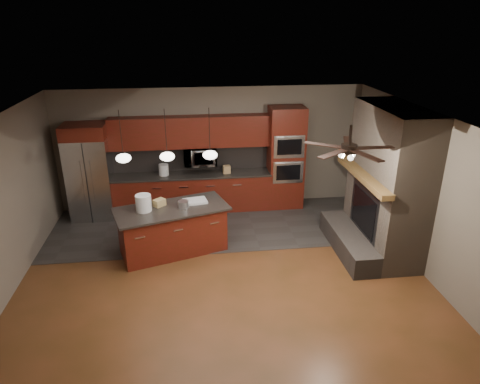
{
  "coord_description": "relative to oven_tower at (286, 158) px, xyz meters",
  "views": [
    {
      "loc": [
        -0.52,
        -6.56,
        4.23
      ],
      "look_at": [
        0.37,
        0.6,
        1.26
      ],
      "focal_mm": 32.0,
      "sensor_mm": 36.0,
      "label": 1
    }
  ],
  "objects": [
    {
      "name": "ground",
      "position": [
        -1.7,
        -2.69,
        -1.19
      ],
      "size": [
        7.0,
        7.0,
        0.0
      ],
      "primitive_type": "plane",
      "color": "brown",
      "rests_on": "ground"
    },
    {
      "name": "ceiling",
      "position": [
        -1.7,
        -2.69,
        1.61
      ],
      "size": [
        7.0,
        6.0,
        0.02
      ],
      "primitive_type": "cube",
      "color": "white",
      "rests_on": "back_wall"
    },
    {
      "name": "back_wall",
      "position": [
        -1.7,
        0.31,
        0.21
      ],
      "size": [
        7.0,
        0.02,
        2.8
      ],
      "primitive_type": "cube",
      "color": "#6E6458",
      "rests_on": "ground"
    },
    {
      "name": "right_wall",
      "position": [
        1.8,
        -2.69,
        0.21
      ],
      "size": [
        0.02,
        6.0,
        2.8
      ],
      "primitive_type": "cube",
      "color": "#6E6458",
      "rests_on": "ground"
    },
    {
      "name": "left_wall",
      "position": [
        -5.2,
        -2.69,
        0.21
      ],
      "size": [
        0.02,
        6.0,
        2.8
      ],
      "primitive_type": "cube",
      "color": "#6E6458",
      "rests_on": "ground"
    },
    {
      "name": "slate_tile_patch",
      "position": [
        -1.7,
        -0.89,
        -1.19
      ],
      "size": [
        7.0,
        2.4,
        0.01
      ],
      "primitive_type": "cube",
      "color": "#322F2D",
      "rests_on": "ground"
    },
    {
      "name": "fireplace_column",
      "position": [
        1.34,
        -2.29,
        0.11
      ],
      "size": [
        1.3,
        2.1,
        2.8
      ],
      "color": "brown",
      "rests_on": "ground"
    },
    {
      "name": "back_cabinetry",
      "position": [
        -2.18,
        0.05,
        -0.3
      ],
      "size": [
        3.59,
        0.64,
        2.2
      ],
      "color": "#611711",
      "rests_on": "ground"
    },
    {
      "name": "oven_tower",
      "position": [
        0.0,
        0.0,
        0.0
      ],
      "size": [
        0.8,
        0.63,
        2.38
      ],
      "color": "#611711",
      "rests_on": "ground"
    },
    {
      "name": "microwave",
      "position": [
        -1.98,
        0.06,
        0.11
      ],
      "size": [
        0.73,
        0.41,
        0.5
      ],
      "primitive_type": "imported",
      "color": "silver",
      "rests_on": "back_cabinetry"
    },
    {
      "name": "refrigerator",
      "position": [
        -4.41,
        -0.07,
        -0.12
      ],
      "size": [
        0.92,
        0.75,
        2.14
      ],
      "color": "silver",
      "rests_on": "ground"
    },
    {
      "name": "kitchen_island",
      "position": [
        -2.6,
        -1.88,
        -0.73
      ],
      "size": [
        2.26,
        1.52,
        0.92
      ],
      "rotation": [
        0.0,
        0.0,
        0.3
      ],
      "color": "#611711",
      "rests_on": "ground"
    },
    {
      "name": "white_bucket",
      "position": [
        -3.09,
        -1.94,
        -0.12
      ],
      "size": [
        0.39,
        0.39,
        0.31
      ],
      "primitive_type": "cylinder",
      "rotation": [
        0.0,
        0.0,
        0.51
      ],
      "color": "silver",
      "rests_on": "kitchen_island"
    },
    {
      "name": "paint_can",
      "position": [
        -2.37,
        -1.89,
        -0.2
      ],
      "size": [
        0.27,
        0.27,
        0.13
      ],
      "primitive_type": "cylinder",
      "rotation": [
        0.0,
        0.0,
        0.5
      ],
      "color": "silver",
      "rests_on": "kitchen_island"
    },
    {
      "name": "paint_tray",
      "position": [
        -2.15,
        -1.66,
        -0.25
      ],
      "size": [
        0.49,
        0.39,
        0.04
      ],
      "primitive_type": "cube",
      "rotation": [
        0.0,
        0.0,
        0.18
      ],
      "color": "silver",
      "rests_on": "kitchen_island"
    },
    {
      "name": "cardboard_box",
      "position": [
        -2.82,
        -1.76,
        -0.2
      ],
      "size": [
        0.26,
        0.25,
        0.13
      ],
      "primitive_type": "cube",
      "rotation": [
        0.0,
        0.0,
        0.73
      ],
      "color": "tan",
      "rests_on": "kitchen_island"
    },
    {
      "name": "counter_bucket",
      "position": [
        -2.81,
        0.01,
        -0.17
      ],
      "size": [
        0.27,
        0.27,
        0.25
      ],
      "primitive_type": "cylinder",
      "rotation": [
        0.0,
        0.0,
        0.26
      ],
      "color": "silver",
      "rests_on": "back_cabinetry"
    },
    {
      "name": "counter_box",
      "position": [
        -1.38,
        -0.04,
        -0.2
      ],
      "size": [
        0.18,
        0.15,
        0.18
      ],
      "primitive_type": "cube",
      "rotation": [
        0.0,
        0.0,
        0.15
      ],
      "color": "tan",
      "rests_on": "back_cabinetry"
    },
    {
      "name": "pendant_left",
      "position": [
        -3.35,
        -1.99,
        0.77
      ],
      "size": [
        0.26,
        0.26,
        0.92
      ],
      "color": "black",
      "rests_on": "ceiling"
    },
    {
      "name": "pendant_center",
      "position": [
        -2.6,
        -1.99,
        0.77
      ],
      "size": [
        0.26,
        0.26,
        0.92
      ],
      "color": "black",
      "rests_on": "ceiling"
    },
    {
      "name": "pendant_right",
      "position": [
        -1.85,
        -1.99,
        0.77
      ],
      "size": [
        0.26,
        0.26,
        0.92
      ],
      "color": "black",
      "rests_on": "ceiling"
    },
    {
      "name": "ceiling_fan",
      "position": [
        0.1,
        -3.49,
        1.27
      ],
      "size": [
        1.27,
        1.33,
        0.41
      ],
      "color": "black",
      "rests_on": "ceiling"
    }
  ]
}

